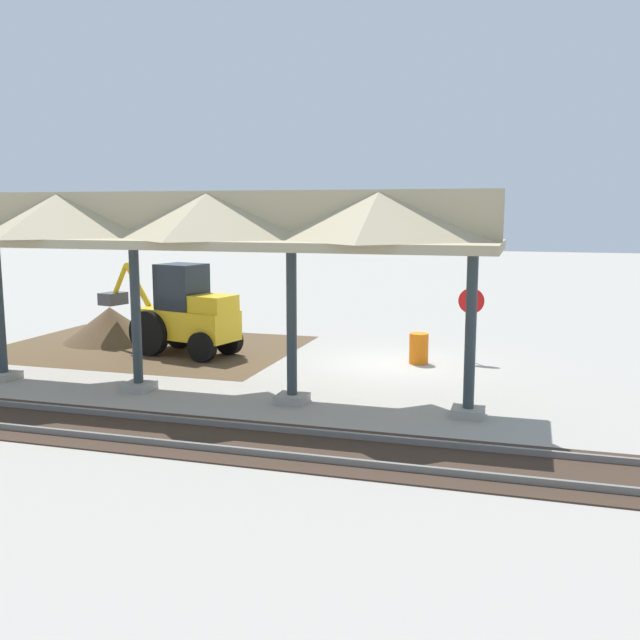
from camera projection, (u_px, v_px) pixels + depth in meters
The scene contains 8 objects.
ground_plane at pixel (391, 365), 20.73m from camera, with size 120.00×120.00×0.00m, color #9E998E.
dirt_work_zone at pixel (148, 347), 23.34m from camera, with size 9.61×7.00×0.01m, color brown.
platform_canopy at pixel (132, 222), 17.17m from camera, with size 17.40×3.20×4.90m.
rail_tracks at pixel (314, 447), 13.43m from camera, with size 60.00×2.58×0.15m.
stop_sign at pixel (471, 309), 21.00m from camera, with size 0.76×0.06×2.19m.
backhoe at pixel (184, 314), 22.09m from camera, with size 5.20×2.38×2.82m.
dirt_mound at pixel (111, 341), 24.46m from camera, with size 6.33×6.33×2.36m, color brown.
traffic_barrel at pixel (419, 348), 20.84m from camera, with size 0.56×0.56×0.90m, color orange.
Camera 1 is at (-3.78, 20.04, 4.47)m, focal length 40.00 mm.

